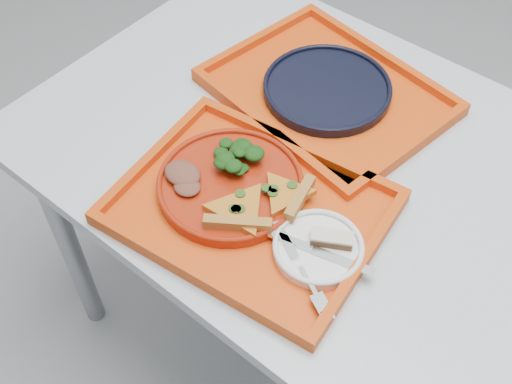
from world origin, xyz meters
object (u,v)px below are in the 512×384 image
tray_main (251,210)px  dessert_bar (332,239)px  tray_far (326,95)px  navy_plate (327,90)px  dinner_plate (230,186)px

tray_main → dessert_bar: (0.16, 0.02, 0.03)m
tray_far → dessert_bar: bearing=-44.4°
navy_plate → tray_far: bearing=0.0°
dinner_plate → dessert_bar: size_ratio=3.53×
tray_main → navy_plate: (-0.07, 0.33, 0.01)m
tray_main → dinner_plate: dinner_plate is taller
tray_main → navy_plate: size_ratio=1.73×
tray_far → navy_plate: size_ratio=1.73×
tray_far → dessert_bar: (0.22, -0.31, 0.03)m
tray_main → navy_plate: navy_plate is taller
tray_far → navy_plate: (0.00, 0.00, 0.01)m
tray_main → tray_far: (-0.07, 0.33, 0.00)m
tray_main → dinner_plate: (-0.06, 0.01, 0.02)m
navy_plate → dessert_bar: (0.22, -0.31, 0.02)m
tray_far → dinner_plate: bearing=-78.1°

